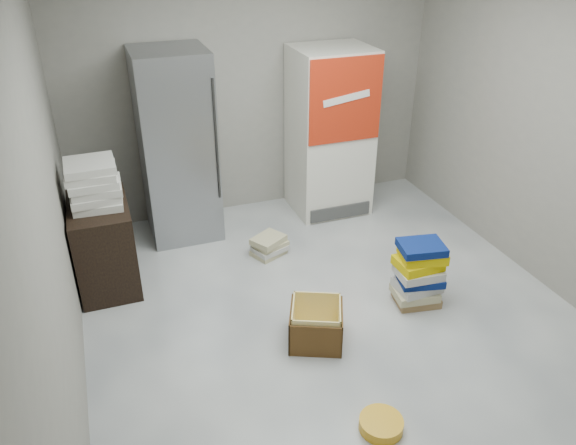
{
  "coord_description": "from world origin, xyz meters",
  "views": [
    {
      "loc": [
        -1.64,
        -3.16,
        2.98
      ],
      "look_at": [
        -0.25,
        0.7,
        0.71
      ],
      "focal_mm": 35.0,
      "sensor_mm": 36.0,
      "label": 1
    }
  ],
  "objects_px": {
    "wood_shelf": "(104,245)",
    "steel_fridge": "(177,147)",
    "coke_cooler": "(330,132)",
    "phonebook_stack_main": "(419,274)",
    "cardboard_box": "(316,326)"
  },
  "relations": [
    {
      "from": "wood_shelf",
      "to": "phonebook_stack_main",
      "type": "height_order",
      "value": "wood_shelf"
    },
    {
      "from": "steel_fridge",
      "to": "wood_shelf",
      "type": "distance_m",
      "value": 1.23
    },
    {
      "from": "coke_cooler",
      "to": "wood_shelf",
      "type": "height_order",
      "value": "coke_cooler"
    },
    {
      "from": "coke_cooler",
      "to": "wood_shelf",
      "type": "distance_m",
      "value": 2.63
    },
    {
      "from": "coke_cooler",
      "to": "wood_shelf",
      "type": "relative_size",
      "value": 2.25
    },
    {
      "from": "coke_cooler",
      "to": "wood_shelf",
      "type": "xyz_separation_m",
      "value": [
        -2.48,
        -0.72,
        -0.5
      ]
    },
    {
      "from": "coke_cooler",
      "to": "phonebook_stack_main",
      "type": "xyz_separation_m",
      "value": [
        -0.01,
        -1.95,
        -0.6
      ]
    },
    {
      "from": "coke_cooler",
      "to": "cardboard_box",
      "type": "distance_m",
      "value": 2.46
    },
    {
      "from": "steel_fridge",
      "to": "wood_shelf",
      "type": "bearing_deg",
      "value": -138.69
    },
    {
      "from": "phonebook_stack_main",
      "to": "steel_fridge",
      "type": "bearing_deg",
      "value": 135.89
    },
    {
      "from": "wood_shelf",
      "to": "steel_fridge",
      "type": "bearing_deg",
      "value": 41.31
    },
    {
      "from": "steel_fridge",
      "to": "phonebook_stack_main",
      "type": "bearing_deg",
      "value": -49.96
    },
    {
      "from": "phonebook_stack_main",
      "to": "cardboard_box",
      "type": "distance_m",
      "value": 1.03
    },
    {
      "from": "coke_cooler",
      "to": "wood_shelf",
      "type": "bearing_deg",
      "value": -163.72
    },
    {
      "from": "phonebook_stack_main",
      "to": "cardboard_box",
      "type": "xyz_separation_m",
      "value": [
        -1.0,
        -0.16,
        -0.16
      ]
    }
  ]
}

